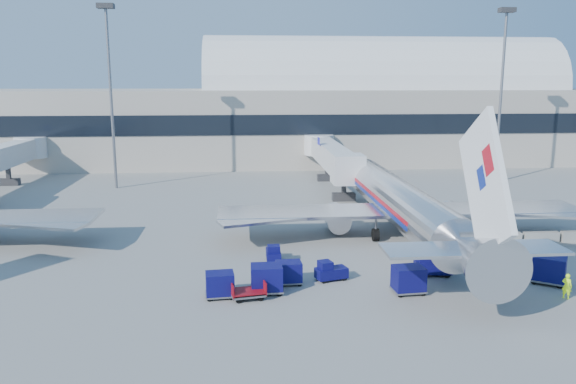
{
  "coord_description": "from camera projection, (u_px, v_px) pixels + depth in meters",
  "views": [
    {
      "loc": [
        -3.75,
        -41.96,
        13.44
      ],
      "look_at": [
        0.1,
        6.0,
        3.9
      ],
      "focal_mm": 35.0,
      "sensor_mm": 36.0,
      "label": 1
    }
  ],
  "objects": [
    {
      "name": "ramp_worker",
      "position": [
        567.0,
        286.0,
        35.15
      ],
      "size": [
        0.69,
        0.71,
        1.64
      ],
      "primitive_type": "imported",
      "rotation": [
        0.0,
        0.0,
        2.28
      ],
      "color": "#B5FF1A",
      "rests_on": "ground"
    },
    {
      "name": "airliner_main",
      "position": [
        403.0,
        205.0,
        48.56
      ],
      "size": [
        32.0,
        37.26,
        12.07
      ],
      "color": "silver",
      "rests_on": "ground"
    },
    {
      "name": "terminal",
      "position": [
        185.0,
        116.0,
        96.12
      ],
      "size": [
        170.0,
        28.15,
        21.0
      ],
      "color": "#B2AA9E",
      "rests_on": "ground"
    },
    {
      "name": "cart_open_red",
      "position": [
        248.0,
        293.0,
        35.15
      ],
      "size": [
        2.38,
        1.88,
        0.57
      ],
      "rotation": [
        0.0,
        0.0,
        0.19
      ],
      "color": "slate",
      "rests_on": "ground"
    },
    {
      "name": "cart_solo_near",
      "position": [
        409.0,
        279.0,
        35.98
      ],
      "size": [
        2.15,
        1.72,
        1.78
      ],
      "rotation": [
        0.0,
        0.0,
        0.09
      ],
      "color": "#0A0A4C",
      "rests_on": "ground"
    },
    {
      "name": "tug_right",
      "position": [
        431.0,
        265.0,
        39.45
      ],
      "size": [
        2.62,
        1.51,
        1.63
      ],
      "rotation": [
        0.0,
        0.0,
        -0.11
      ],
      "color": "#0A0A4C",
      "rests_on": "ground"
    },
    {
      "name": "jetbridge_near",
      "position": [
        330.0,
        154.0,
        73.89
      ],
      "size": [
        4.4,
        27.5,
        6.25
      ],
      "color": "silver",
      "rests_on": "ground"
    },
    {
      "name": "cart_train_b",
      "position": [
        267.0,
        278.0,
        36.02
      ],
      "size": [
        2.13,
        1.63,
        1.85
      ],
      "rotation": [
        0.0,
        0.0,
        0.01
      ],
      "color": "#0A0A4C",
      "rests_on": "ground"
    },
    {
      "name": "barrier_near",
      "position": [
        503.0,
        238.0,
        47.22
      ],
      "size": [
        3.0,
        0.55,
        0.9
      ],
      "primitive_type": "cube",
      "color": "#9E9E96",
      "rests_on": "ground"
    },
    {
      "name": "ground",
      "position": [
        293.0,
        256.0,
        43.94
      ],
      "size": [
        260.0,
        260.0,
        0.0
      ],
      "primitive_type": "plane",
      "color": "gray",
      "rests_on": "ground"
    },
    {
      "name": "cart_train_a",
      "position": [
        289.0,
        272.0,
        37.66
      ],
      "size": [
        1.84,
        1.45,
        1.55
      ],
      "rotation": [
        0.0,
        0.0,
        0.06
      ],
      "color": "#0A0A4C",
      "rests_on": "ground"
    },
    {
      "name": "barrier_mid",
      "position": [
        541.0,
        237.0,
        47.47
      ],
      "size": [
        3.0,
        0.55,
        0.9
      ],
      "primitive_type": "cube",
      "color": "#9E9E96",
      "rests_on": "ground"
    },
    {
      "name": "tug_left",
      "position": [
        273.0,
        254.0,
        42.34
      ],
      "size": [
        1.07,
        2.12,
        1.38
      ],
      "rotation": [
        0.0,
        0.0,
        1.57
      ],
      "color": "#0A0A4C",
      "rests_on": "ground"
    },
    {
      "name": "cart_solo_far",
      "position": [
        549.0,
        269.0,
        37.72
      ],
      "size": [
        2.69,
        2.56,
        1.89
      ],
      "rotation": [
        0.0,
        0.0,
        -0.61
      ],
      "color": "#0A0A4C",
      "rests_on": "ground"
    },
    {
      "name": "mast_east",
      "position": [
        503.0,
        70.0,
        72.74
      ],
      "size": [
        2.0,
        1.2,
        22.6
      ],
      "color": "slate",
      "rests_on": "ground"
    },
    {
      "name": "cart_train_c",
      "position": [
        220.0,
        284.0,
        35.3
      ],
      "size": [
        1.98,
        1.58,
        1.63
      ],
      "rotation": [
        0.0,
        0.0,
        0.1
      ],
      "color": "#0A0A4C",
      "rests_on": "ground"
    },
    {
      "name": "mast_west",
      "position": [
        109.0,
        70.0,
        68.82
      ],
      "size": [
        2.0,
        1.2,
        22.6
      ],
      "color": "slate",
      "rests_on": "ground"
    },
    {
      "name": "tug_lead",
      "position": [
        330.0,
        271.0,
        38.44
      ],
      "size": [
        2.36,
        1.64,
        1.4
      ],
      "rotation": [
        0.0,
        0.0,
        0.29
      ],
      "color": "#0A0A4C",
      "rests_on": "ground"
    }
  ]
}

